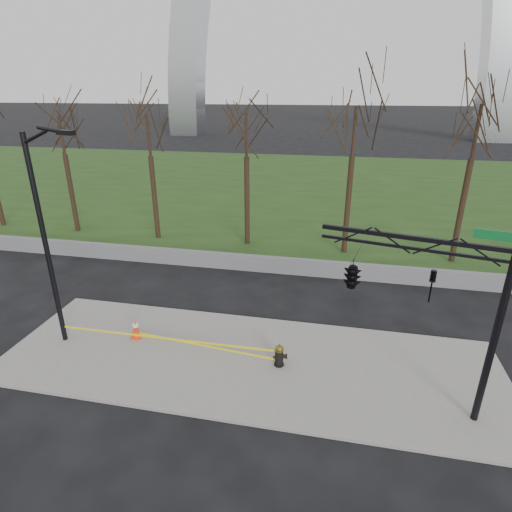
% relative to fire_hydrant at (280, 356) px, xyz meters
% --- Properties ---
extents(ground, '(500.00, 500.00, 0.00)m').
position_rel_fire_hydrant_xyz_m(ground, '(-1.18, 0.07, -0.50)').
color(ground, black).
rests_on(ground, ground).
extents(sidewalk, '(18.00, 6.00, 0.10)m').
position_rel_fire_hydrant_xyz_m(sidewalk, '(-1.18, 0.07, -0.45)').
color(sidewalk, slate).
rests_on(sidewalk, ground).
extents(grass_strip, '(120.00, 40.00, 0.06)m').
position_rel_fire_hydrant_xyz_m(grass_strip, '(-1.18, 30.07, -0.47)').
color(grass_strip, '#203915').
rests_on(grass_strip, ground).
extents(guardrail, '(60.00, 0.30, 0.90)m').
position_rel_fire_hydrant_xyz_m(guardrail, '(-1.18, 8.07, -0.05)').
color(guardrail, '#59595B').
rests_on(guardrail, ground).
extents(tree_row, '(46.66, 4.00, 9.47)m').
position_rel_fire_hydrant_xyz_m(tree_row, '(-0.85, 12.07, 4.23)').
color(tree_row, black).
rests_on(tree_row, ground).
extents(fire_hydrant, '(0.55, 0.36, 0.88)m').
position_rel_fire_hydrant_xyz_m(fire_hydrant, '(0.00, 0.00, 0.00)').
color(fire_hydrant, black).
rests_on(fire_hydrant, sidewalk).
extents(traffic_cone, '(0.48, 0.48, 0.80)m').
position_rel_fire_hydrant_xyz_m(traffic_cone, '(-5.83, 0.61, -0.01)').
color(traffic_cone, '#FB370D').
rests_on(traffic_cone, sidewalk).
extents(street_light, '(2.35, 0.77, 8.21)m').
position_rel_fire_hydrant_xyz_m(street_light, '(-8.32, -0.13, 4.19)').
color(street_light, black).
rests_on(street_light, ground).
extents(traffic_signal_mast, '(4.99, 2.54, 6.00)m').
position_rel_fire_hydrant_xyz_m(traffic_signal_mast, '(2.95, -0.67, 3.64)').
color(traffic_signal_mast, black).
rests_on(traffic_signal_mast, ground).
extents(caution_tape, '(8.53, 0.70, 0.45)m').
position_rel_fire_hydrant_xyz_m(caution_tape, '(-3.73, 0.10, 0.02)').
color(caution_tape, yellow).
rests_on(caution_tape, ground).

